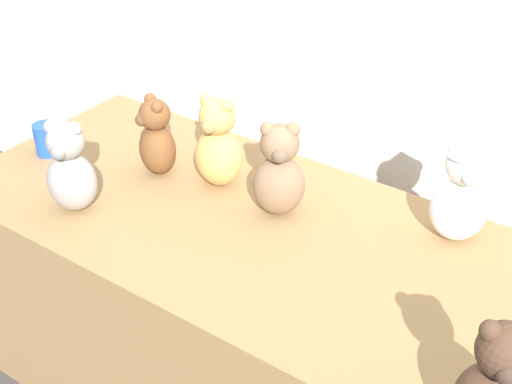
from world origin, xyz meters
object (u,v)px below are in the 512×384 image
display_table (256,322)px  teddy_bear_mocha (279,172)px  teddy_bear_chestnut (156,138)px  teddy_bear_ash (70,169)px  teddy_bear_honey (218,145)px  teddy_bear_snow (463,187)px  party_cup_blue (46,139)px

display_table → teddy_bear_mocha: (0.01, 0.10, 0.52)m
teddy_bear_chestnut → teddy_bear_ash: size_ratio=0.91×
teddy_bear_ash → display_table: bearing=2.7°
teddy_bear_honey → teddy_bear_snow: teddy_bear_snow is taller
teddy_bear_chestnut → teddy_bear_snow: teddy_bear_snow is taller
teddy_bear_chestnut → teddy_bear_mocha: bearing=32.0°
display_table → party_cup_blue: bearing=-176.0°
teddy_bear_snow → teddy_bear_ash: bearing=175.9°
teddy_bear_chestnut → teddy_bear_honey: size_ratio=0.88×
teddy_bear_snow → teddy_bear_mocha: bearing=169.3°
teddy_bear_honey → teddy_bear_chestnut: bearing=-170.9°
teddy_bear_honey → party_cup_blue: bearing=-169.2°
display_table → teddy_bear_ash: bearing=-155.0°
display_table → teddy_bear_mocha: size_ratio=6.39×
teddy_bear_ash → party_cup_blue: (-0.33, 0.18, -0.08)m
teddy_bear_mocha → teddy_bear_chestnut: bearing=149.9°
teddy_bear_mocha → party_cup_blue: (-0.84, -0.16, -0.09)m
teddy_bear_ash → teddy_bear_snow: (1.00, 0.52, 0.03)m
teddy_bear_ash → teddy_bear_snow: bearing=5.1°
display_table → teddy_bear_mocha: teddy_bear_mocha is taller
teddy_bear_honey → party_cup_blue: teddy_bear_honey is taller
teddy_bear_snow → party_cup_blue: (-1.32, -0.34, -0.12)m
party_cup_blue → teddy_bear_mocha: bearing=10.5°
teddy_bear_snow → display_table: bearing=178.2°
teddy_bear_chestnut → party_cup_blue: size_ratio=2.44×
party_cup_blue → teddy_bear_snow: bearing=14.3°
teddy_bear_ash → party_cup_blue: 0.38m
teddy_bear_mocha → teddy_bear_snow: size_ratio=0.86×
teddy_bear_mocha → teddy_bear_honey: (-0.24, 0.03, 0.00)m
teddy_bear_honey → teddy_bear_mocha: bearing=-12.4°
teddy_bear_honey → display_table: bearing=-34.7°
teddy_bear_snow → party_cup_blue: 1.37m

